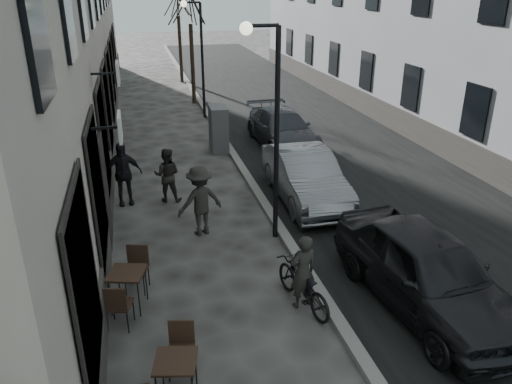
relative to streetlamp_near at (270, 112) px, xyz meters
name	(u,v)px	position (x,y,z in m)	size (l,w,h in m)	color
road	(297,123)	(4.02, 10.00, -3.16)	(7.30, 60.00, 0.00)	black
kerb	(216,127)	(0.37, 10.00, -3.10)	(0.25, 60.00, 0.12)	gray
streetlamp_near	(270,112)	(0.00, 0.00, 0.00)	(0.90, 0.28, 5.09)	black
streetlamp_far	(198,47)	(0.00, 12.00, 0.00)	(0.90, 0.28, 5.09)	black
tree_near	(190,7)	(0.07, 15.00, 1.50)	(2.40, 2.40, 5.70)	black
tree_far	(178,2)	(0.07, 21.00, 1.50)	(2.40, 2.40, 5.70)	black
bistro_set_b	(177,376)	(-2.68, -4.70, -2.70)	(0.74, 1.57, 0.89)	black
bistro_set_c	(128,286)	(-3.36, -2.15, -2.67)	(0.87, 1.66, 0.95)	black
utility_cabinet	(219,129)	(-0.02, 7.00, -2.33)	(0.61, 1.11, 1.67)	#58585A
bicycle	(302,285)	(-0.10, -2.87, -2.70)	(0.62, 1.77, 0.93)	black
cyclist_rider	(303,272)	(-0.10, -2.87, -2.40)	(0.55, 0.36, 1.52)	#292724
pedestrian_near	(167,175)	(-2.21, 2.85, -2.38)	(0.76, 0.59, 1.57)	#282622
pedestrian_mid	(200,201)	(-1.58, 0.61, -2.27)	(1.15, 0.66, 1.78)	#2B2926
pedestrian_far	(123,174)	(-3.43, 2.90, -2.25)	(1.07, 0.44, 1.82)	black
car_near	(427,270)	(2.20, -3.42, -2.37)	(1.86, 4.63, 1.58)	black
car_mid	(305,176)	(1.61, 1.97, -2.43)	(1.54, 4.40, 1.45)	gray
car_far	(282,129)	(2.45, 7.05, -2.49)	(1.88, 4.62, 1.34)	#383B43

